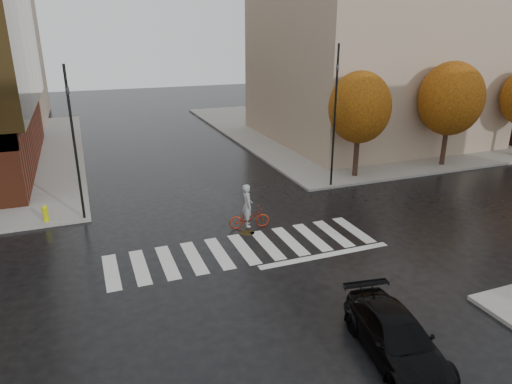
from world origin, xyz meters
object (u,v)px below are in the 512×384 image
sedan (396,337)px  cyclist (249,213)px  traffic_light_ne (335,106)px  fire_hydrant (45,213)px  traffic_light_nw (73,134)px

sedan → cyclist: bearing=103.1°
traffic_light_ne → fire_hydrant: traffic_light_ne is taller
traffic_light_nw → cyclist: bearing=58.8°
sedan → fire_hydrant: (-9.80, 14.01, -0.04)m
traffic_light_nw → traffic_light_ne: 13.93m
sedan → traffic_light_nw: size_ratio=0.60×
cyclist → traffic_light_nw: traffic_light_nw is taller
cyclist → traffic_light_ne: 8.69m
cyclist → fire_hydrant: size_ratio=2.70×
traffic_light_nw → fire_hydrant: 4.14m
traffic_light_nw → traffic_light_ne: (13.93, 0.00, 0.50)m
cyclist → traffic_light_nw: 8.95m
traffic_light_nw → fire_hydrant: (-1.73, 0.20, -3.75)m
sedan → traffic_light_ne: 15.58m
traffic_light_ne → cyclist: bearing=53.8°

